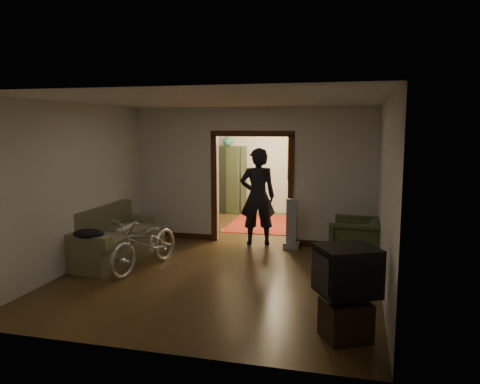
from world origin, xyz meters
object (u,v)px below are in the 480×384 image
(armchair, at_px, (356,241))
(desk, at_px, (316,204))
(locker, at_px, (228,179))
(person, at_px, (258,197))
(sofa, at_px, (114,234))
(bicycle, at_px, (145,243))

(armchair, distance_m, desk, 4.12)
(locker, bearing_deg, person, -50.34)
(sofa, relative_size, desk, 1.96)
(locker, bearing_deg, bicycle, -74.42)
(sofa, bearing_deg, armchair, 16.63)
(sofa, bearing_deg, bicycle, -21.29)
(sofa, relative_size, bicycle, 1.19)
(person, distance_m, desk, 3.26)
(locker, bearing_deg, armchair, -35.73)
(person, bearing_deg, armchair, 136.89)
(bicycle, bearing_deg, sofa, 163.87)
(bicycle, height_order, locker, locker)
(sofa, height_order, bicycle, sofa)
(desk, bearing_deg, bicycle, -105.55)
(sofa, distance_m, locker, 5.15)
(bicycle, relative_size, armchair, 1.93)
(bicycle, relative_size, locker, 0.93)
(bicycle, distance_m, person, 2.65)
(desk, bearing_deg, person, -97.32)
(bicycle, relative_size, person, 0.87)
(armchair, bearing_deg, bicycle, -65.77)
(bicycle, bearing_deg, person, 66.35)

